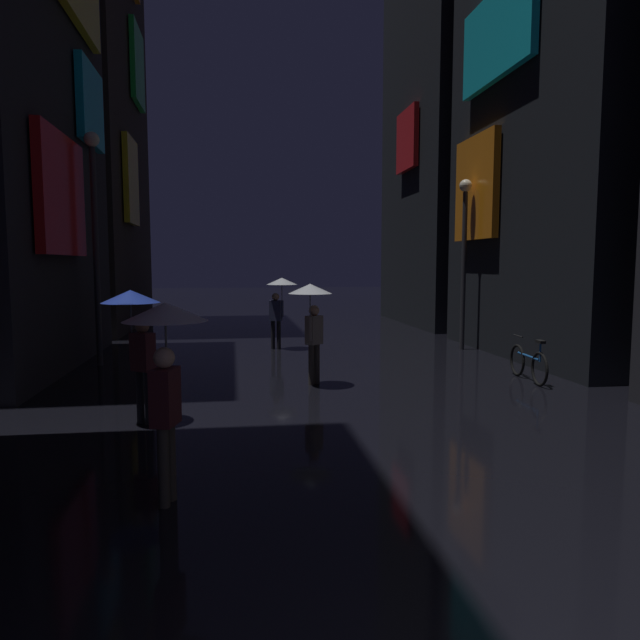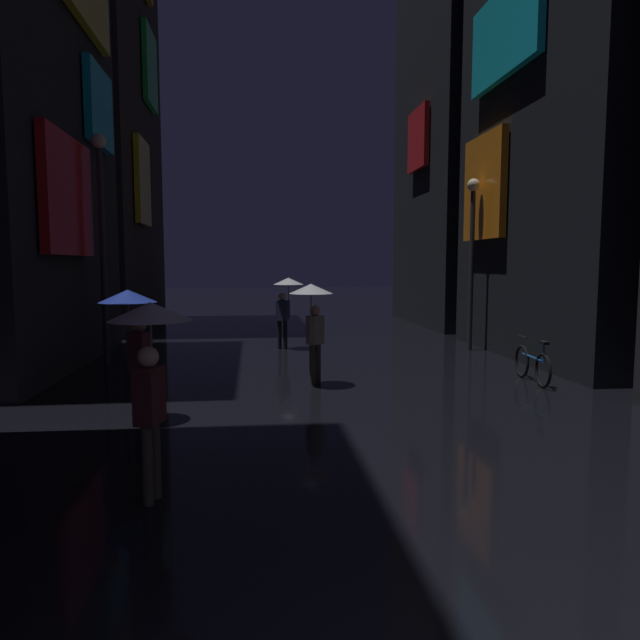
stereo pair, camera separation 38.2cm
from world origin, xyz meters
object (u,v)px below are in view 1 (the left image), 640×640
at_px(bicycle_parked_at_storefront, 528,363).
at_px(streetlamp_right_far, 464,243).
at_px(streetlamp_left_far, 95,222).
at_px(pedestrian_near_crossing_clear, 165,346).
at_px(pedestrian_foreground_left_clear, 311,306).
at_px(pedestrian_foreground_right_blue, 135,319).
at_px(pedestrian_midstreet_centre_clear, 280,293).

distance_m(bicycle_parked_at_storefront, streetlamp_right_far, 5.35).
bearing_deg(bicycle_parked_at_storefront, streetlamp_left_far, 160.40).
relative_size(pedestrian_near_crossing_clear, streetlamp_left_far, 0.37).
bearing_deg(pedestrian_foreground_left_clear, streetlamp_left_far, 147.40).
xyz_separation_m(pedestrian_near_crossing_clear, bicycle_parked_at_storefront, (7.01, 5.21, -1.28)).
height_order(streetlamp_right_far, streetlamp_left_far, streetlamp_left_far).
distance_m(pedestrian_foreground_right_blue, bicycle_parked_at_storefront, 8.20).
bearing_deg(streetlamp_left_far, streetlamp_right_far, 6.54).
relative_size(pedestrian_foreground_right_blue, pedestrian_midstreet_centre_clear, 1.00).
bearing_deg(pedestrian_foreground_right_blue, pedestrian_midstreet_centre_clear, 69.03).
bearing_deg(pedestrian_near_crossing_clear, streetlamp_left_far, 106.72).
bearing_deg(bicycle_parked_at_storefront, pedestrian_foreground_right_blue, -164.85).
bearing_deg(bicycle_parked_at_storefront, pedestrian_near_crossing_clear, -143.37).
distance_m(pedestrian_near_crossing_clear, streetlamp_right_far, 12.35).
bearing_deg(pedestrian_midstreet_centre_clear, streetlamp_left_far, -156.43).
relative_size(bicycle_parked_at_storefront, streetlamp_left_far, 0.32).
relative_size(pedestrian_near_crossing_clear, streetlamp_right_far, 0.43).
height_order(pedestrian_foreground_left_clear, streetlamp_right_far, streetlamp_right_far).
distance_m(pedestrian_near_crossing_clear, bicycle_parked_at_storefront, 8.83).
height_order(pedestrian_near_crossing_clear, pedestrian_midstreet_centre_clear, same).
height_order(pedestrian_near_crossing_clear, pedestrian_foreground_right_blue, same).
bearing_deg(pedestrian_foreground_right_blue, streetlamp_left_far, 107.81).
bearing_deg(bicycle_parked_at_storefront, streetlamp_right_far, 84.98).
xyz_separation_m(pedestrian_foreground_left_clear, streetlamp_left_far, (-4.91, 3.14, 1.88)).
bearing_deg(pedestrian_foreground_left_clear, pedestrian_near_crossing_clear, -112.86).
bearing_deg(pedestrian_near_crossing_clear, pedestrian_foreground_right_blue, 104.73).
relative_size(pedestrian_near_crossing_clear, pedestrian_midstreet_centre_clear, 1.00).
distance_m(pedestrian_foreground_left_clear, streetlamp_right_far, 6.82).
height_order(pedestrian_foreground_right_blue, streetlamp_right_far, streetlamp_right_far).
relative_size(pedestrian_midstreet_centre_clear, streetlamp_right_far, 0.43).
height_order(pedestrian_midstreet_centre_clear, streetlamp_left_far, streetlamp_left_far).
relative_size(pedestrian_foreground_left_clear, bicycle_parked_at_storefront, 1.17).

